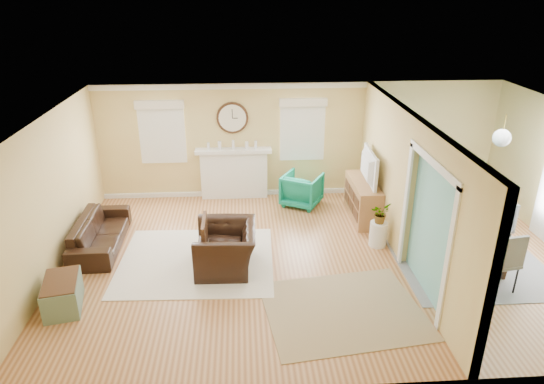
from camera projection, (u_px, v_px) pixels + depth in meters
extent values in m
plane|color=#94552C|center=(317.00, 259.00, 8.71)|extent=(9.00, 9.00, 0.00)
cube|color=tan|center=(300.00, 140.00, 10.95)|extent=(9.00, 0.02, 2.60)
cube|color=tan|center=(362.00, 297.00, 5.45)|extent=(9.00, 0.02, 2.60)
cube|color=tan|center=(48.00, 199.00, 7.94)|extent=(0.02, 6.00, 2.60)
cube|color=white|center=(323.00, 117.00, 7.69)|extent=(9.00, 6.00, 0.02)
cube|color=tan|center=(384.00, 163.00, 9.57)|extent=(0.12, 3.20, 2.60)
cube|color=tan|center=(472.00, 269.00, 6.00)|extent=(0.12, 1.00, 2.60)
cube|color=tan|center=(440.00, 149.00, 6.85)|extent=(0.12, 1.80, 0.40)
cube|color=white|center=(405.00, 206.00, 8.18)|extent=(0.04, 0.12, 2.20)
cube|color=white|center=(448.00, 262.00, 6.53)|extent=(0.04, 0.12, 2.20)
cube|color=white|center=(434.00, 162.00, 6.92)|extent=(0.04, 1.92, 0.12)
cube|color=#6BBBB2|center=(411.00, 190.00, 8.29)|extent=(0.02, 6.00, 2.60)
cube|color=white|center=(234.00, 174.00, 11.05)|extent=(1.50, 0.24, 1.10)
cube|color=white|center=(233.00, 151.00, 10.79)|extent=(1.70, 0.30, 0.08)
cube|color=black|center=(234.00, 175.00, 11.16)|extent=(0.85, 0.02, 0.75)
cube|color=gold|center=(234.00, 180.00, 11.09)|extent=(0.85, 0.02, 0.62)
cylinder|color=#4B301A|center=(232.00, 118.00, 10.62)|extent=(0.70, 0.06, 0.70)
cylinder|color=silver|center=(232.00, 118.00, 10.59)|extent=(0.60, 0.01, 0.60)
cube|color=black|center=(232.00, 114.00, 10.54)|extent=(0.02, 0.01, 0.20)
cube|color=black|center=(235.00, 118.00, 10.59)|extent=(0.12, 0.01, 0.02)
cube|color=white|center=(162.00, 132.00, 10.66)|extent=(0.90, 0.03, 1.30)
cube|color=white|center=(162.00, 133.00, 10.63)|extent=(1.00, 0.04, 1.40)
cube|color=#EFE5CD|center=(159.00, 105.00, 10.34)|extent=(1.05, 0.10, 0.18)
cube|color=white|center=(302.00, 130.00, 10.84)|extent=(0.90, 0.03, 1.30)
cube|color=white|center=(302.00, 130.00, 10.81)|extent=(1.00, 0.04, 1.40)
cube|color=#EFE5CD|center=(303.00, 102.00, 10.53)|extent=(1.05, 0.10, 0.18)
cylinder|color=gold|center=(505.00, 123.00, 7.92)|extent=(0.02, 0.02, 0.30)
sphere|color=white|center=(502.00, 138.00, 8.02)|extent=(0.30, 0.30, 0.30)
cube|color=#EFE5CD|center=(197.00, 261.00, 8.64)|extent=(2.78, 2.43, 0.01)
cube|color=#9C7F5F|center=(343.00, 310.00, 7.33)|extent=(2.54, 2.18, 0.01)
cube|color=gray|center=(460.00, 252.00, 8.91)|extent=(2.54, 3.18, 0.01)
imported|color=black|center=(100.00, 232.00, 9.03)|extent=(0.81, 1.98, 0.57)
imported|color=black|center=(226.00, 248.00, 8.31)|extent=(1.05, 1.20, 0.76)
imported|color=#0B6D54|center=(302.00, 190.00, 10.72)|extent=(1.06, 1.07, 0.72)
cube|color=#59725B|center=(63.00, 294.00, 7.32)|extent=(0.66, 0.91, 0.46)
cube|color=#4B301A|center=(60.00, 281.00, 7.23)|extent=(0.63, 0.87, 0.02)
cube|color=#A37043|center=(363.00, 200.00, 10.13)|extent=(0.48, 1.44, 0.80)
cube|color=#4B301A|center=(356.00, 202.00, 9.66)|extent=(0.01, 0.38, 0.22)
cube|color=#4B301A|center=(355.00, 214.00, 9.77)|extent=(0.01, 0.38, 0.22)
cube|color=#4B301A|center=(352.00, 193.00, 10.06)|extent=(0.01, 0.38, 0.22)
cube|color=#4B301A|center=(351.00, 205.00, 10.16)|extent=(0.01, 0.38, 0.22)
cube|color=#4B301A|center=(347.00, 185.00, 10.45)|extent=(0.01, 0.38, 0.22)
cube|color=#4B301A|center=(347.00, 197.00, 10.56)|extent=(0.01, 0.38, 0.22)
imported|color=black|center=(364.00, 167.00, 9.84)|extent=(0.20, 1.17, 0.67)
cylinder|color=white|center=(378.00, 234.00, 9.07)|extent=(0.33, 0.33, 0.48)
imported|color=#337F33|center=(380.00, 213.00, 8.90)|extent=(0.46, 0.45, 0.38)
imported|color=#4B301A|center=(463.00, 236.00, 8.78)|extent=(1.24, 2.03, 0.69)
cube|color=gray|center=(437.00, 206.00, 9.69)|extent=(0.47, 0.47, 0.05)
cube|color=gray|center=(438.00, 194.00, 9.59)|extent=(0.44, 0.09, 0.52)
cylinder|color=black|center=(441.00, 213.00, 9.95)|extent=(0.03, 0.03, 0.43)
cylinder|color=black|center=(446.00, 221.00, 9.63)|extent=(0.03, 0.03, 0.43)
cylinder|color=black|center=(424.00, 213.00, 9.96)|extent=(0.03, 0.03, 0.43)
cylinder|color=black|center=(429.00, 221.00, 9.63)|extent=(0.03, 0.03, 0.43)
cube|color=gray|center=(501.00, 262.00, 7.67)|extent=(0.53, 0.53, 0.05)
cube|color=gray|center=(504.00, 247.00, 7.56)|extent=(0.46, 0.13, 0.55)
cylinder|color=black|center=(495.00, 284.00, 7.57)|extent=(0.03, 0.03, 0.46)
cylinder|color=black|center=(480.00, 271.00, 7.90)|extent=(0.03, 0.03, 0.46)
cylinder|color=black|center=(516.00, 281.00, 7.64)|extent=(0.03, 0.03, 0.46)
cylinder|color=black|center=(500.00, 269.00, 7.98)|extent=(0.03, 0.03, 0.46)
cube|color=white|center=(432.00, 236.00, 8.65)|extent=(0.48, 0.48, 0.05)
cube|color=white|center=(433.00, 224.00, 8.56)|extent=(0.16, 0.38, 0.46)
cylinder|color=black|center=(421.00, 241.00, 8.91)|extent=(0.03, 0.03, 0.38)
cylinder|color=black|center=(438.00, 243.00, 8.84)|extent=(0.03, 0.03, 0.38)
cylinder|color=black|center=(422.00, 250.00, 8.63)|extent=(0.03, 0.03, 0.38)
cylinder|color=black|center=(440.00, 252.00, 8.56)|extent=(0.03, 0.03, 0.38)
cube|color=gray|center=(496.00, 228.00, 8.77)|extent=(0.53, 0.53, 0.05)
cube|color=gray|center=(499.00, 215.00, 8.66)|extent=(0.15, 0.44, 0.53)
cylinder|color=black|center=(509.00, 244.00, 8.76)|extent=(0.03, 0.03, 0.44)
cylinder|color=black|center=(492.00, 247.00, 8.66)|extent=(0.03, 0.03, 0.44)
cylinder|color=black|center=(495.00, 235.00, 9.07)|extent=(0.03, 0.03, 0.44)
cylinder|color=black|center=(479.00, 238.00, 8.98)|extent=(0.03, 0.03, 0.44)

